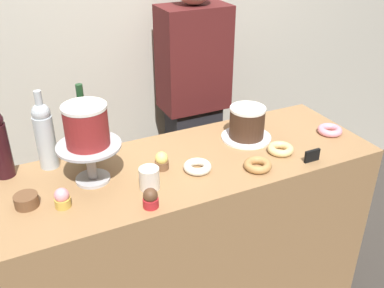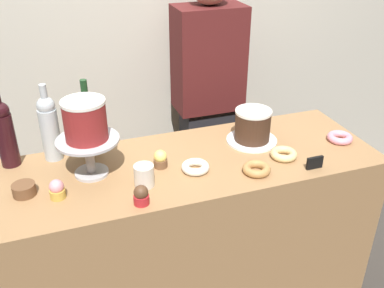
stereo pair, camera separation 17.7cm
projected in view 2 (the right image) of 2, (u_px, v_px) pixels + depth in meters
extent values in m
cube|color=#BCB7A8|center=(139.00, 20.00, 2.33)|extent=(6.00, 0.05, 2.60)
cube|color=#997047|center=(192.00, 245.00, 2.02)|extent=(1.57, 0.56, 0.91)
cylinder|color=#B2B2B7|center=(92.00, 172.00, 1.72)|extent=(0.13, 0.13, 0.01)
cylinder|color=#B2B2B7|center=(90.00, 156.00, 1.68)|extent=(0.04, 0.04, 0.13)
cylinder|color=#B2B2B7|center=(88.00, 140.00, 1.65)|extent=(0.24, 0.24, 0.01)
cylinder|color=maroon|center=(85.00, 122.00, 1.61)|extent=(0.16, 0.16, 0.14)
cylinder|color=white|center=(83.00, 102.00, 1.57)|extent=(0.16, 0.16, 0.01)
cylinder|color=white|center=(252.00, 140.00, 1.96)|extent=(0.23, 0.23, 0.01)
cylinder|color=#3D2619|center=(253.00, 126.00, 1.92)|extent=(0.16, 0.16, 0.13)
cylinder|color=white|center=(254.00, 112.00, 1.89)|extent=(0.16, 0.16, 0.01)
cylinder|color=#193D1E|center=(89.00, 129.00, 1.82)|extent=(0.08, 0.08, 0.22)
sphere|color=#193D1E|center=(86.00, 101.00, 1.76)|extent=(0.07, 0.07, 0.07)
cylinder|color=#193D1E|center=(84.00, 89.00, 1.74)|extent=(0.03, 0.03, 0.08)
cylinder|color=black|center=(7.00, 140.00, 1.73)|extent=(0.08, 0.08, 0.22)
sphere|color=black|center=(0.00, 111.00, 1.67)|extent=(0.07, 0.07, 0.07)
cylinder|color=#B2BCC1|center=(51.00, 134.00, 1.78)|extent=(0.08, 0.08, 0.22)
sphere|color=#B2BCC1|center=(46.00, 106.00, 1.72)|extent=(0.07, 0.07, 0.07)
cylinder|color=#B2BCC1|center=(44.00, 94.00, 1.69)|extent=(0.03, 0.03, 0.08)
cylinder|color=red|center=(141.00, 200.00, 1.54)|extent=(0.06, 0.06, 0.03)
sphere|color=brown|center=(141.00, 192.00, 1.53)|extent=(0.05, 0.05, 0.05)
cylinder|color=brown|center=(160.00, 163.00, 1.76)|extent=(0.06, 0.06, 0.03)
sphere|color=#EFDB6B|center=(160.00, 156.00, 1.75)|extent=(0.05, 0.05, 0.05)
cylinder|color=gold|center=(58.00, 194.00, 1.57)|extent=(0.06, 0.06, 0.03)
sphere|color=pink|center=(56.00, 186.00, 1.56)|extent=(0.05, 0.05, 0.05)
torus|color=#B27F47|center=(257.00, 169.00, 1.72)|extent=(0.11, 0.11, 0.03)
torus|color=pink|center=(340.00, 138.00, 1.95)|extent=(0.11, 0.11, 0.03)
torus|color=#E0C17F|center=(284.00, 154.00, 1.83)|extent=(0.11, 0.11, 0.03)
torus|color=silver|center=(195.00, 167.00, 1.74)|extent=(0.11, 0.11, 0.03)
cylinder|color=brown|center=(25.00, 193.00, 1.59)|extent=(0.08, 0.08, 0.01)
cylinder|color=brown|center=(24.00, 191.00, 1.59)|extent=(0.08, 0.08, 0.01)
cylinder|color=brown|center=(24.00, 188.00, 1.58)|extent=(0.08, 0.08, 0.01)
cylinder|color=brown|center=(23.00, 186.00, 1.58)|extent=(0.08, 0.08, 0.01)
cube|color=black|center=(315.00, 163.00, 1.74)|extent=(0.07, 0.01, 0.05)
cylinder|color=silver|center=(144.00, 176.00, 1.63)|extent=(0.08, 0.08, 0.08)
cube|color=black|center=(206.00, 171.00, 2.64)|extent=(0.28, 0.18, 0.85)
cube|color=#4C1919|center=(208.00, 59.00, 2.30)|extent=(0.36, 0.22, 0.55)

